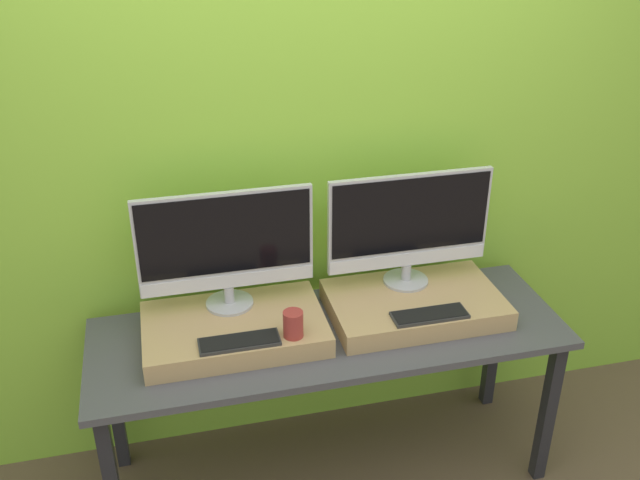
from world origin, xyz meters
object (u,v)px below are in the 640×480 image
(monitor_left, at_px, (226,245))
(keyboard_right, at_px, (430,315))
(keyboard_left, at_px, (239,342))
(mug, at_px, (293,324))
(monitor_right, at_px, (409,225))

(monitor_left, height_order, keyboard_right, monitor_left)
(monitor_left, xyz_separation_m, keyboard_right, (0.72, -0.26, -0.25))
(keyboard_left, xyz_separation_m, keyboard_right, (0.72, 0.00, 0.00))
(monitor_left, xyz_separation_m, mug, (0.20, -0.26, -0.21))
(monitor_left, distance_m, keyboard_left, 0.37)
(keyboard_left, bearing_deg, monitor_left, 90.00)
(mug, relative_size, monitor_right, 0.15)
(keyboard_left, height_order, mug, mug)
(mug, xyz_separation_m, keyboard_right, (0.53, 0.00, -0.04))
(monitor_left, distance_m, mug, 0.39)
(keyboard_left, bearing_deg, keyboard_right, 0.00)
(monitor_left, distance_m, keyboard_right, 0.81)
(mug, bearing_deg, keyboard_right, 0.00)
(mug, xyz_separation_m, monitor_right, (0.53, 0.26, 0.21))
(mug, relative_size, keyboard_right, 0.35)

